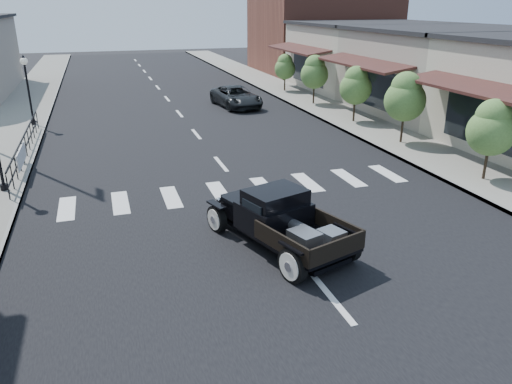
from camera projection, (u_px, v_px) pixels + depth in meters
name	position (u px, v px, depth m)	size (l,w,h in m)	color
ground	(283.00, 240.00, 13.31)	(120.00, 120.00, 0.00)	black
road	(186.00, 121.00, 26.69)	(14.00, 80.00, 0.02)	black
road_markings	(205.00, 145.00, 22.23)	(12.00, 60.00, 0.06)	silver
sidewalk_left	(12.00, 132.00, 24.28)	(3.00, 80.00, 0.15)	gray
sidewalk_right	(330.00, 110.00, 29.05)	(3.00, 80.00, 0.15)	gray
storefront_mid	(452.00, 72.00, 28.32)	(10.00, 9.00, 4.50)	gray
storefront_far	(371.00, 57.00, 36.35)	(10.00, 9.00, 4.50)	#BCB39F
far_building_right	(321.00, 32.00, 44.97)	(11.00, 10.00, 7.00)	brown
railing	(25.00, 144.00, 19.95)	(0.08, 10.00, 1.00)	black
banner	(23.00, 163.00, 18.26)	(0.04, 2.20, 0.60)	silver
lamp_post_c	(29.00, 90.00, 24.79)	(0.36, 0.36, 3.43)	black
small_tree_a	(489.00, 141.00, 17.05)	(1.62, 1.62, 2.70)	#4B7335
small_tree_b	(404.00, 109.00, 21.63)	(1.78, 1.78, 2.96)	#4B7335
small_tree_c	(355.00, 95.00, 25.63)	(1.63, 1.63, 2.72)	#4B7335
small_tree_d	(314.00, 80.00, 30.26)	(1.68, 1.68, 2.79)	#4B7335
small_tree_e	(285.00, 73.00, 34.82)	(1.45, 1.45, 2.42)	#4B7335
hotrod_pickup	(280.00, 219.00, 12.68)	(2.09, 4.48, 1.55)	black
second_car	(236.00, 97.00, 30.15)	(2.05, 4.44, 1.23)	black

